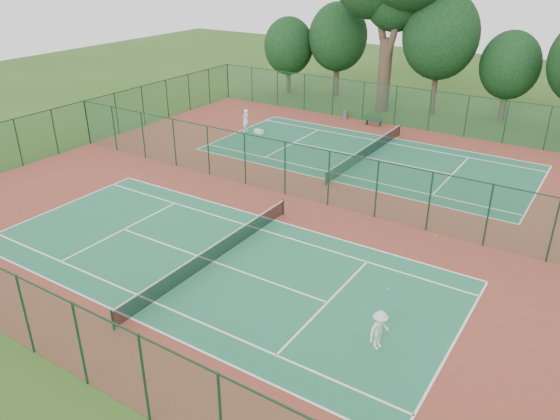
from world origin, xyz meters
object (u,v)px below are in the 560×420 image
object	(u,v)px
trash_bin	(345,115)
kit_bag	(259,132)
bench	(373,120)
player_far	(246,121)
player_near	(379,330)

from	to	relation	value
trash_bin	kit_bag	world-z (taller)	trash_bin
trash_bin	bench	xyz separation A→B (m)	(2.99, -0.50, 0.08)
player_far	bench	world-z (taller)	player_far
trash_bin	bench	distance (m)	3.04
bench	player_near	bearing A→B (deg)	-67.02
bench	trash_bin	bearing A→B (deg)	168.94
player_far	trash_bin	world-z (taller)	player_far
trash_bin	player_near	bearing A→B (deg)	-60.99
player_near	player_far	distance (m)	28.82
trash_bin	kit_bag	size ratio (longest dim) A/B	0.90
player_near	bench	xyz separation A→B (m)	(-12.49, 27.41, -0.36)
bench	kit_bag	bearing A→B (deg)	-135.85
player_far	bench	xyz separation A→B (m)	(8.37, 7.52, -0.49)
player_far	trash_bin	xyz separation A→B (m)	(5.37, 8.03, -0.57)
player_near	bench	bearing A→B (deg)	42.01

